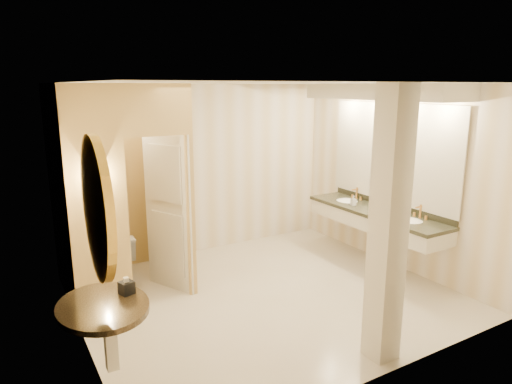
{
  "coord_description": "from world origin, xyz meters",
  "views": [
    {
      "loc": [
        -2.91,
        -4.67,
        2.67
      ],
      "look_at": [
        -0.03,
        0.2,
        1.35
      ],
      "focal_mm": 32.0,
      "sensor_mm": 36.0,
      "label": 1
    }
  ],
  "objects": [
    {
      "name": "toilet_closet",
      "position": [
        -1.12,
        0.97,
        1.39
      ],
      "size": [
        1.5,
        1.55,
        2.7
      ],
      "color": "#DFBE74",
      "rests_on": "floor"
    },
    {
      "name": "floor",
      "position": [
        0.0,
        0.0,
        0.0
      ],
      "size": [
        4.5,
        4.5,
        0.0
      ],
      "primitive_type": "plane",
      "color": "beige",
      "rests_on": "ground"
    },
    {
      "name": "soap_bottle_a",
      "position": [
        1.84,
        0.42,
        0.95
      ],
      "size": [
        0.08,
        0.08,
        0.15
      ],
      "primitive_type": "imported",
      "rotation": [
        0.0,
        0.0,
        -0.17
      ],
      "color": "beige",
      "rests_on": "vanity"
    },
    {
      "name": "tissue_box",
      "position": [
        -2.0,
        -0.88,
        0.93
      ],
      "size": [
        0.14,
        0.14,
        0.11
      ],
      "primitive_type": "cube",
      "rotation": [
        0.0,
        0.0,
        0.31
      ],
      "color": "black",
      "rests_on": "console_shelf"
    },
    {
      "name": "wall_right",
      "position": [
        2.25,
        0.0,
        1.35
      ],
      "size": [
        0.02,
        4.0,
        2.7
      ],
      "primitive_type": "cube",
      "color": "silver",
      "rests_on": "floor"
    },
    {
      "name": "wall_sconce",
      "position": [
        -1.93,
        0.43,
        1.73
      ],
      "size": [
        0.14,
        0.14,
        0.42
      ],
      "color": "gold",
      "rests_on": "toilet_closet"
    },
    {
      "name": "soap_bottle_c",
      "position": [
        1.95,
        -0.19,
        0.97
      ],
      "size": [
        0.09,
        0.09,
        0.18
      ],
      "primitive_type": "imported",
      "rotation": [
        0.0,
        0.0,
        0.42
      ],
      "color": "#C6B28C",
      "rests_on": "vanity"
    },
    {
      "name": "toilet",
      "position": [
        -1.53,
        1.43,
        0.36
      ],
      "size": [
        0.46,
        0.73,
        0.72
      ],
      "primitive_type": "imported",
      "rotation": [
        0.0,
        0.0,
        3.05
      ],
      "color": "white",
      "rests_on": "floor"
    },
    {
      "name": "ceiling",
      "position": [
        0.0,
        0.0,
        2.7
      ],
      "size": [
        4.5,
        4.5,
        0.0
      ],
      "primitive_type": "plane",
      "rotation": [
        3.14,
        0.0,
        0.0
      ],
      "color": "silver",
      "rests_on": "wall_back"
    },
    {
      "name": "wall_left",
      "position": [
        -2.25,
        0.0,
        1.35
      ],
      "size": [
        0.02,
        4.0,
        2.7
      ],
      "primitive_type": "cube",
      "color": "silver",
      "rests_on": "floor"
    },
    {
      "name": "wall_front",
      "position": [
        0.0,
        -2.0,
        1.35
      ],
      "size": [
        4.5,
        0.02,
        2.7
      ],
      "primitive_type": "cube",
      "color": "silver",
      "rests_on": "floor"
    },
    {
      "name": "vanity",
      "position": [
        1.98,
        0.05,
        1.63
      ],
      "size": [
        0.75,
        2.55,
        2.09
      ],
      "color": "beige",
      "rests_on": "floor"
    },
    {
      "name": "wall_back",
      "position": [
        0.0,
        2.0,
        1.35
      ],
      "size": [
        4.5,
        0.02,
        2.7
      ],
      "primitive_type": "cube",
      "color": "silver",
      "rests_on": "floor"
    },
    {
      "name": "pillar",
      "position": [
        0.28,
        -1.74,
        1.35
      ],
      "size": [
        0.27,
        0.27,
        2.7
      ],
      "primitive_type": "cube",
      "color": "beige",
      "rests_on": "floor"
    },
    {
      "name": "console_shelf",
      "position": [
        -2.21,
        -0.98,
        1.34
      ],
      "size": [
        0.94,
        0.94,
        1.92
      ],
      "color": "black",
      "rests_on": "floor"
    },
    {
      "name": "soap_bottle_b",
      "position": [
        1.92,
        0.02,
        0.94
      ],
      "size": [
        0.11,
        0.11,
        0.12
      ],
      "primitive_type": "imported",
      "rotation": [
        0.0,
        0.0,
        -0.14
      ],
      "color": "silver",
      "rests_on": "vanity"
    }
  ]
}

